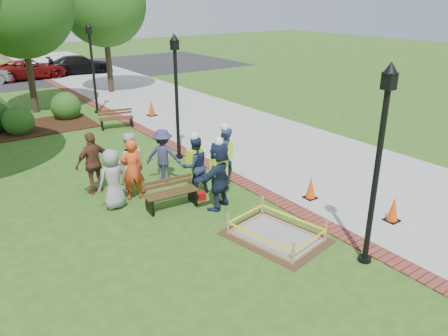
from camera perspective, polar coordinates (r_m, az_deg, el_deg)
ground at (r=11.17m, az=1.51°, el=-7.17°), size 100.00×100.00×0.00m
sidewalk at (r=21.56m, az=-3.92°, el=7.08°), size 6.00×60.00×0.02m
brick_edging at (r=20.11m, az=-11.84°, el=5.62°), size 0.50×60.00×0.03m
mulch_bed at (r=20.71m, az=-26.24°, el=4.31°), size 7.00×3.00×0.05m
parking_lot at (r=35.70m, az=-26.09°, el=10.73°), size 36.00×12.00×0.01m
wet_concrete_pad at (r=10.49m, az=6.81°, el=-7.89°), size 2.10×2.58×0.55m
bench_near at (r=11.90m, az=-6.88°, el=-4.07°), size 1.49×0.62×0.79m
bench_far at (r=19.65m, az=-13.85°, el=5.80°), size 1.52×0.80×0.79m
cone_front at (r=11.88m, az=21.23°, el=-5.11°), size 0.35×0.35×0.69m
cone_back at (r=12.54m, az=11.27°, el=-2.61°), size 0.34×0.34×0.67m
cone_far at (r=21.36m, az=-9.45°, el=7.75°), size 0.41×0.41×0.81m
toolbox at (r=12.35m, az=-3.45°, el=-3.70°), size 0.49×0.36×0.22m
lamp_near at (r=9.11m, az=19.61°, el=1.81°), size 0.28×0.28×4.26m
lamp_mid at (r=14.96m, az=-6.25°, el=10.28°), size 0.28×0.28×4.26m
lamp_far at (r=22.19m, az=-16.84°, el=13.15°), size 0.28×0.28×4.26m
tree_back at (r=23.21m, az=-25.20°, el=18.77°), size 4.88×4.88×7.48m
tree_right at (r=27.05m, az=-15.49°, el=19.98°), size 4.78×4.78×7.39m
shrub_c at (r=20.26m, az=-25.04°, el=4.11°), size 1.27×1.27×1.27m
shrub_d at (r=21.95m, az=-19.77°, el=6.09°), size 1.36×1.36×1.36m
shrub_e at (r=21.89m, az=-26.08°, el=5.12°), size 0.88×0.88×0.88m
casual_person_a at (r=11.98m, az=-14.33°, el=-1.42°), size 0.57×0.42×1.65m
casual_person_b at (r=12.35m, az=-11.90°, el=-0.25°), size 0.63×0.48×1.76m
casual_person_c at (r=12.84m, az=-12.21°, el=0.66°), size 0.66×0.53×1.79m
casual_person_d at (r=13.02m, az=-16.68°, el=0.61°), size 0.64×0.46×1.83m
casual_person_e at (r=13.44m, az=-7.95°, el=1.60°), size 0.63×0.61×1.66m
hivis_worker_a at (r=11.55m, az=-0.70°, el=-0.73°), size 0.70×0.58×2.00m
hivis_worker_b at (r=12.85m, az=0.07°, el=1.58°), size 0.68×0.69×1.99m
hivis_worker_c at (r=12.46m, az=-3.82°, el=0.59°), size 0.56×0.37×1.85m
parked_car_c at (r=33.93m, az=-23.68°, el=10.63°), size 2.03×4.47×1.44m
parked_car_d at (r=34.99m, az=-18.08°, el=11.65°), size 2.55×4.68×1.45m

